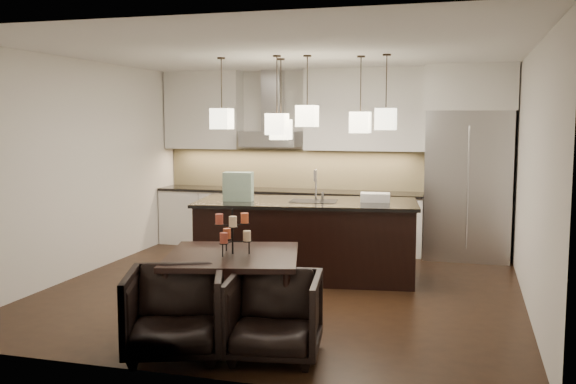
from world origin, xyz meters
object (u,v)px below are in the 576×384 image
(dining_table, at_px, (233,291))
(armchair_right, at_px, (274,316))
(refrigerator, at_px, (468,185))
(armchair_left, at_px, (175,313))
(island_body, at_px, (306,241))

(dining_table, distance_m, armchair_right, 0.86)
(refrigerator, relative_size, armchair_right, 2.69)
(refrigerator, xyz_separation_m, armchair_right, (-1.56, -4.55, -0.71))
(armchair_right, bearing_deg, armchair_left, -174.41)
(island_body, xyz_separation_m, armchair_right, (0.42, -2.79, -0.11))
(island_body, bearing_deg, armchair_right, -89.54)
(island_body, xyz_separation_m, armchair_left, (-0.40, -3.00, -0.09))
(armchair_left, height_order, armchair_right, armchair_left)
(refrigerator, distance_m, dining_table, 4.54)
(island_body, bearing_deg, dining_table, -102.86)
(dining_table, bearing_deg, island_body, 71.17)
(armchair_right, bearing_deg, island_body, 90.08)
(armchair_left, bearing_deg, armchair_right, -5.86)
(island_body, xyz_separation_m, dining_table, (-0.18, -2.18, -0.10))
(armchair_left, bearing_deg, island_body, 62.47)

